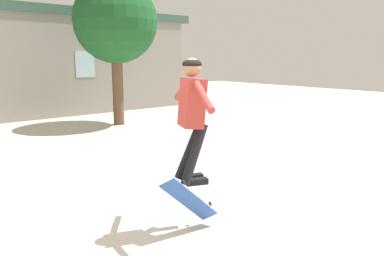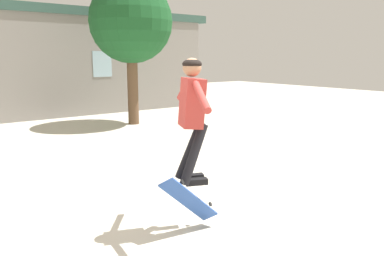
{
  "view_description": "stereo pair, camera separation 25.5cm",
  "coord_description": "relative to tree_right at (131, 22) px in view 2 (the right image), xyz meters",
  "views": [
    {
      "loc": [
        -2.83,
        -3.39,
        2.04
      ],
      "look_at": [
        -0.11,
        -0.17,
        1.24
      ],
      "focal_mm": 35.0,
      "sensor_mm": 36.0,
      "label": 1
    },
    {
      "loc": [
        -2.63,
        -3.54,
        2.04
      ],
      "look_at": [
        -0.11,
        -0.17,
        1.24
      ],
      "focal_mm": 35.0,
      "sensor_mm": 36.0,
      "label": 2
    }
  ],
  "objects": [
    {
      "name": "skater",
      "position": [
        -2.87,
        -6.86,
        -1.6
      ],
      "size": [
        0.56,
        1.22,
        1.45
      ],
      "rotation": [
        0.0,
        0.0,
        -0.39
      ],
      "color": "#B23833"
    },
    {
      "name": "building_backdrop",
      "position": [
        -2.77,
        2.65,
        -1.12
      ],
      "size": [
        15.09,
        0.52,
        4.66
      ],
      "color": "gray",
      "rests_on": "ground_plane"
    },
    {
      "name": "skateboard_flipping",
      "position": [
        -2.96,
        -6.92,
        -2.65
      ],
      "size": [
        0.75,
        0.24,
        0.7
      ],
      "rotation": [
        0.0,
        0.0,
        -0.04
      ],
      "color": "#2D519E"
    },
    {
      "name": "tree_right",
      "position": [
        0.0,
        0.0,
        0.0
      ],
      "size": [
        2.47,
        2.47,
        4.31
      ],
      "color": "brown",
      "rests_on": "ground_plane"
    },
    {
      "name": "ground_plane",
      "position": [
        -2.77,
        -6.7,
        -3.05
      ],
      "size": [
        40.0,
        40.0,
        0.0
      ],
      "primitive_type": "plane",
      "color": "beige"
    }
  ]
}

